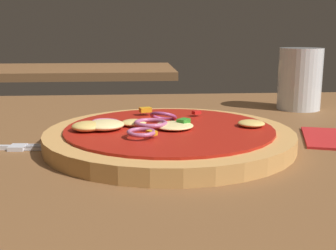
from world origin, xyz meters
name	(u,v)px	position (x,y,z in m)	size (l,w,h in m)	color
dining_table	(141,160)	(0.00, 0.00, 0.01)	(1.15, 0.87, 0.03)	brown
pizza	(168,136)	(0.03, 0.02, 0.04)	(0.29, 0.29, 0.04)	tan
beer_glass	(300,81)	(0.28, 0.24, 0.08)	(0.07, 0.07, 0.11)	silver
background_table	(77,71)	(-0.22, 1.15, 0.01)	(0.71, 0.44, 0.03)	brown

